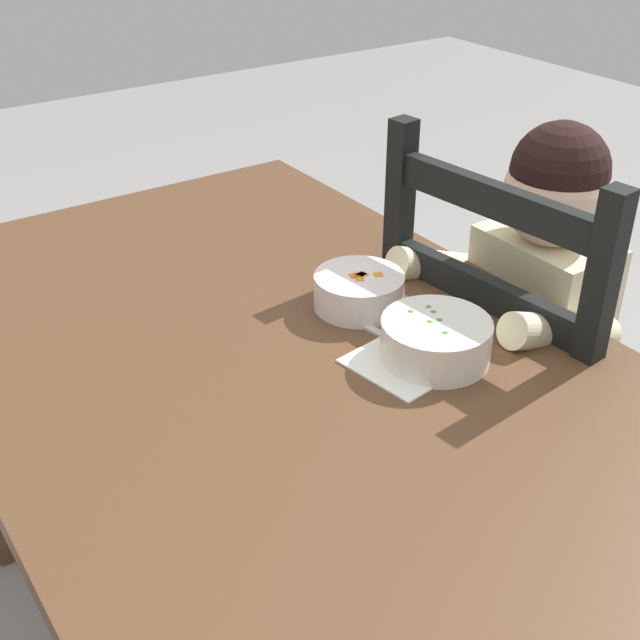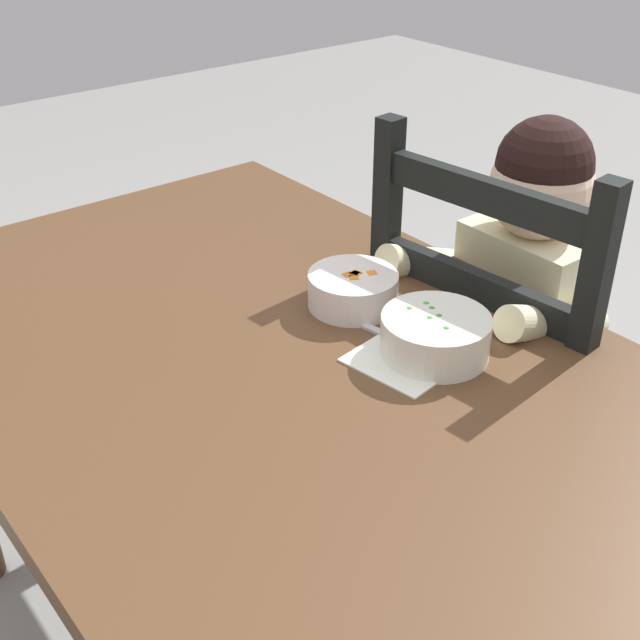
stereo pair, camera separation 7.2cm
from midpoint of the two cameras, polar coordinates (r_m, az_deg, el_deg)
dining_table at (r=1.22m, az=-0.83°, el=-6.41°), size 1.38×0.85×0.72m
dining_chair at (r=1.55m, az=14.87°, el=-5.41°), size 0.46×0.46×0.97m
child_figure at (r=1.45m, az=15.44°, el=0.25°), size 0.32×0.31×0.98m
bowl_of_peas at (r=1.16m, az=9.75°, el=-1.32°), size 0.15×0.15×0.06m
bowl_of_carrots at (r=1.28m, az=4.32°, el=2.06°), size 0.14×0.14×0.06m
spoon at (r=1.24m, az=4.25°, el=-0.11°), size 0.14×0.04×0.01m
paper_napkin at (r=1.16m, az=7.42°, el=-3.07°), size 0.15×0.14×0.00m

